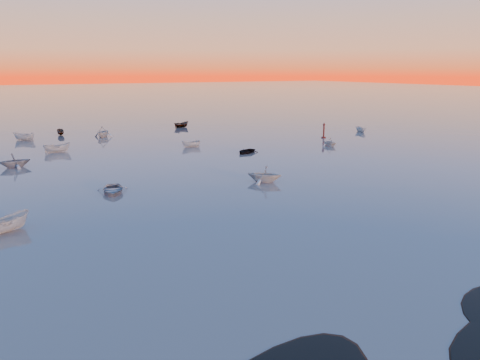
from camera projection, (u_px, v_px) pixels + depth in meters
ground at (86, 123)px, 107.70m from camera, size 600.00×600.00×0.00m
moored_fleet at (152, 155)px, 67.74m from camera, size 124.00×58.00×1.20m
boat_near_center at (5, 232)px, 35.67m from camera, size 2.93×4.23×1.35m
boat_near_right at (264, 182)px, 51.56m from camera, size 4.11×4.05×1.39m
channel_marker at (324, 132)px, 84.42m from camera, size 0.80×0.80×2.86m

